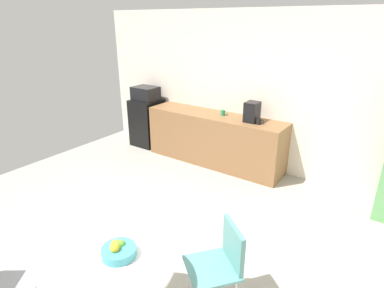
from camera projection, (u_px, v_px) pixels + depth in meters
name	position (u px, v px, depth m)	size (l,w,h in m)	color
ground_plane	(117.00, 250.00, 3.57)	(6.00, 6.00, 0.00)	#9E998E
wall_back	(244.00, 91.00, 5.37)	(6.00, 0.10, 2.60)	silver
counter_block	(214.00, 139.00, 5.60)	(2.51, 0.60, 0.90)	brown
mini_fridge	(147.00, 122.00, 6.45)	(0.54, 0.54, 0.94)	black
microwave	(146.00, 93.00, 6.23)	(0.48, 0.38, 0.26)	black
round_table	(111.00, 275.00, 2.45)	(1.01, 1.01, 0.73)	silver
chair_teal	(223.00, 258.00, 2.70)	(0.59, 0.59, 0.83)	silver
fruit_bowl	(118.00, 250.00, 2.42)	(0.27, 0.27, 0.13)	teal
mug_white	(259.00, 121.00, 4.92)	(0.13, 0.08, 0.09)	black
mug_green	(223.00, 113.00, 5.38)	(0.13, 0.08, 0.09)	#338C59
coffee_maker	(252.00, 112.00, 5.01)	(0.20, 0.24, 0.32)	black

